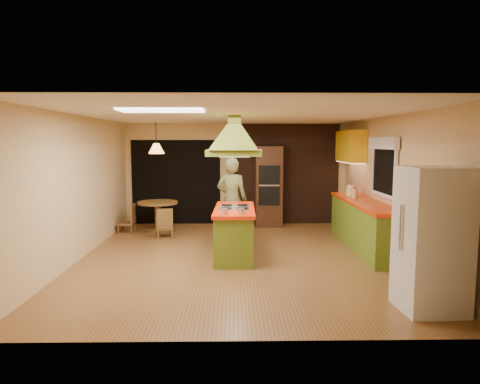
{
  "coord_description": "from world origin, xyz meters",
  "views": [
    {
      "loc": [
        -0.08,
        -7.43,
        2.02
      ],
      "look_at": [
        0.05,
        0.17,
        1.15
      ],
      "focal_mm": 32.0,
      "sensor_mm": 36.0,
      "label": 1
    }
  ],
  "objects_px": {
    "canister_large": "(351,190)",
    "wall_oven": "(268,186)",
    "man": "(232,200)",
    "dining_table": "(158,211)",
    "kitchen_island": "(234,232)",
    "refrigerator": "(432,239)"
  },
  "relations": [
    {
      "from": "canister_large",
      "to": "wall_oven",
      "type": "bearing_deg",
      "value": 136.65
    },
    {
      "from": "man",
      "to": "canister_large",
      "type": "bearing_deg",
      "value": -163.3
    },
    {
      "from": "man",
      "to": "dining_table",
      "type": "xyz_separation_m",
      "value": [
        -1.7,
        0.99,
        -0.38
      ]
    },
    {
      "from": "dining_table",
      "to": "canister_large",
      "type": "xyz_separation_m",
      "value": [
        4.2,
        -0.86,
        0.55
      ]
    },
    {
      "from": "wall_oven",
      "to": "dining_table",
      "type": "distance_m",
      "value": 2.72
    },
    {
      "from": "kitchen_island",
      "to": "canister_large",
      "type": "relative_size",
      "value": 7.7
    },
    {
      "from": "man",
      "to": "refrigerator",
      "type": "distance_m",
      "value": 4.45
    },
    {
      "from": "kitchen_island",
      "to": "refrigerator",
      "type": "relative_size",
      "value": 1.01
    },
    {
      "from": "kitchen_island",
      "to": "wall_oven",
      "type": "relative_size",
      "value": 0.91
    },
    {
      "from": "wall_oven",
      "to": "dining_table",
      "type": "relative_size",
      "value": 2.12
    },
    {
      "from": "man",
      "to": "refrigerator",
      "type": "height_order",
      "value": "refrigerator"
    },
    {
      "from": "kitchen_island",
      "to": "dining_table",
      "type": "height_order",
      "value": "kitchen_island"
    },
    {
      "from": "refrigerator",
      "to": "dining_table",
      "type": "height_order",
      "value": "refrigerator"
    },
    {
      "from": "dining_table",
      "to": "canister_large",
      "type": "bearing_deg",
      "value": -11.59
    },
    {
      "from": "wall_oven",
      "to": "refrigerator",
      "type": "bearing_deg",
      "value": -76.05
    },
    {
      "from": "man",
      "to": "wall_oven",
      "type": "distance_m",
      "value": 1.88
    },
    {
      "from": "wall_oven",
      "to": "canister_large",
      "type": "xyz_separation_m",
      "value": [
        1.62,
        -1.53,
        0.06
      ]
    },
    {
      "from": "wall_oven",
      "to": "canister_large",
      "type": "bearing_deg",
      "value": -45.1
    },
    {
      "from": "refrigerator",
      "to": "wall_oven",
      "type": "height_order",
      "value": "wall_oven"
    },
    {
      "from": "canister_large",
      "to": "man",
      "type": "bearing_deg",
      "value": -176.98
    },
    {
      "from": "dining_table",
      "to": "canister_large",
      "type": "distance_m",
      "value": 4.33
    },
    {
      "from": "man",
      "to": "wall_oven",
      "type": "xyz_separation_m",
      "value": [
        0.89,
        1.66,
        0.11
      ]
    }
  ]
}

